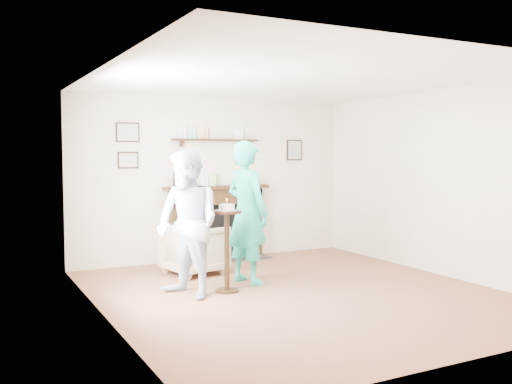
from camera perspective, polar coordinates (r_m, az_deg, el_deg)
ground at (r=6.86m, az=4.23°, el=-10.04°), size 5.00×5.00×0.00m
room_shell at (r=7.25m, az=1.40°, el=3.69°), size 4.54×5.02×2.52m
armchair at (r=7.93m, az=-6.14°, el=-8.13°), size 0.89×0.87×0.68m
man at (r=6.71m, az=-6.77°, el=-10.39°), size 0.90×1.00×1.70m
woman at (r=7.36m, az=-0.91°, el=-9.06°), size 0.60×0.75×1.81m
pedestal_table at (r=6.80m, az=-2.93°, el=-4.27°), size 0.35×0.35×1.12m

